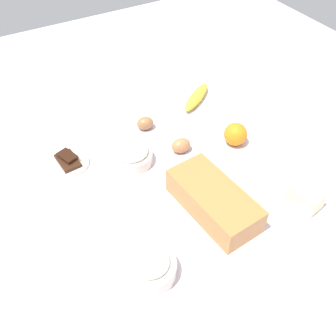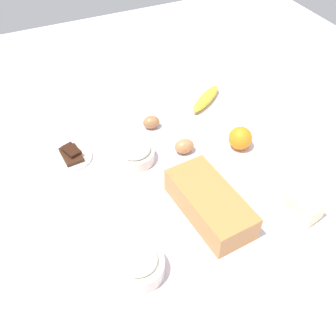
# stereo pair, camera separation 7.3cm
# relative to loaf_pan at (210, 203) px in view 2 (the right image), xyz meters

# --- Properties ---
(ground_plane) EXTENTS (2.40, 2.40, 0.02)m
(ground_plane) POSITION_rel_loaf_pan_xyz_m (0.17, 0.05, -0.05)
(ground_plane) COLOR silver
(loaf_pan) EXTENTS (0.29, 0.15, 0.08)m
(loaf_pan) POSITION_rel_loaf_pan_xyz_m (0.00, 0.00, 0.00)
(loaf_pan) COLOR #B77A3D
(loaf_pan) RESTS_ON ground_plane
(flour_bowl) EXTENTS (0.13, 0.13, 0.07)m
(flour_bowl) POSITION_rel_loaf_pan_xyz_m (-0.09, 0.25, -0.01)
(flour_bowl) COLOR silver
(flour_bowl) RESTS_ON ground_plane
(sugar_bowl) EXTENTS (0.13, 0.13, 0.07)m
(sugar_bowl) POSITION_rel_loaf_pan_xyz_m (0.29, 0.11, -0.01)
(sugar_bowl) COLOR silver
(sugar_bowl) RESTS_ON ground_plane
(banana) EXTENTS (0.14, 0.18, 0.04)m
(banana) POSITION_rel_loaf_pan_xyz_m (0.47, -0.25, -0.02)
(banana) COLOR yellow
(banana) RESTS_ON ground_plane
(orange_fruit) EXTENTS (0.08, 0.08, 0.08)m
(orange_fruit) POSITION_rel_loaf_pan_xyz_m (0.20, -0.23, -0.00)
(orange_fruit) COLOR orange
(orange_fruit) RESTS_ON ground_plane
(butter_block) EXTENTS (0.10, 0.08, 0.06)m
(butter_block) POSITION_rel_loaf_pan_xyz_m (-0.11, -0.24, -0.01)
(butter_block) COLOR #F4EDB2
(butter_block) RESTS_ON ground_plane
(egg_near_butter) EXTENTS (0.06, 0.07, 0.05)m
(egg_near_butter) POSITION_rel_loaf_pan_xyz_m (0.26, -0.05, -0.02)
(egg_near_butter) COLOR #B67B4A
(egg_near_butter) RESTS_ON ground_plane
(egg_beside_bowl) EXTENTS (0.06, 0.07, 0.05)m
(egg_beside_bowl) POSITION_rel_loaf_pan_xyz_m (0.42, -0.00, -0.02)
(egg_beside_bowl) COLOR #A16C41
(egg_beside_bowl) RESTS_ON ground_plane
(chocolate_plate) EXTENTS (0.13, 0.13, 0.03)m
(chocolate_plate) POSITION_rel_loaf_pan_xyz_m (0.38, 0.29, -0.03)
(chocolate_plate) COLOR silver
(chocolate_plate) RESTS_ON ground_plane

